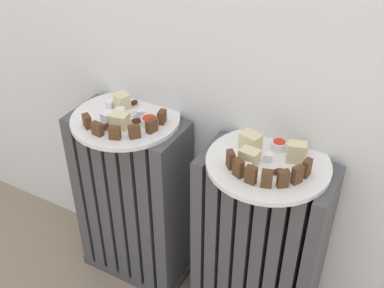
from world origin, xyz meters
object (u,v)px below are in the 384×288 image
at_px(radiator_left, 133,202).
at_px(jam_bowl_right, 279,145).
at_px(plate_right, 268,163).
at_px(jam_bowl_left, 150,121).
at_px(plate_left, 126,119).
at_px(fork, 123,119).
at_px(radiator_right, 258,251).

bearing_deg(radiator_left, jam_bowl_right, 7.93).
height_order(plate_right, jam_bowl_left, jam_bowl_left).
relative_size(plate_right, jam_bowl_left, 6.46).
xyz_separation_m(jam_bowl_left, jam_bowl_right, (0.33, 0.06, 0.00)).
bearing_deg(plate_right, radiator_left, 180.00).
bearing_deg(jam_bowl_right, radiator_left, -172.07).
xyz_separation_m(plate_left, fork, (0.00, -0.01, 0.01)).
bearing_deg(plate_right, jam_bowl_left, -179.90).
bearing_deg(jam_bowl_left, radiator_right, 0.10).
distance_m(plate_left, plate_right, 0.41).
distance_m(jam_bowl_left, fork, 0.08).
height_order(plate_right, fork, fork).
relative_size(radiator_right, fork, 5.44).
bearing_deg(plate_right, radiator_right, 90.00).
relative_size(radiator_left, radiator_right, 1.00).
xyz_separation_m(radiator_left, jam_bowl_right, (0.41, 0.06, 0.32)).
height_order(radiator_left, jam_bowl_right, jam_bowl_right).
height_order(radiator_left, jam_bowl_left, jam_bowl_left).
height_order(radiator_right, jam_bowl_right, jam_bowl_right).
xyz_separation_m(radiator_right, jam_bowl_right, (0.00, 0.06, 0.32)).
height_order(radiator_right, jam_bowl_left, jam_bowl_left).
xyz_separation_m(radiator_right, plate_right, (0.00, -0.00, 0.30)).
height_order(plate_left, plate_right, same).
xyz_separation_m(plate_left, jam_bowl_left, (0.08, -0.00, 0.02)).
xyz_separation_m(plate_right, jam_bowl_right, (0.00, 0.06, 0.02)).
height_order(radiator_left, fork, fork).
distance_m(radiator_left, plate_left, 0.30).
xyz_separation_m(radiator_left, plate_right, (0.41, 0.00, 0.30)).
bearing_deg(jam_bowl_left, radiator_left, 179.60).
bearing_deg(plate_left, radiator_left, 0.00).
bearing_deg(plate_right, fork, -178.12).
height_order(plate_left, jam_bowl_left, jam_bowl_left).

